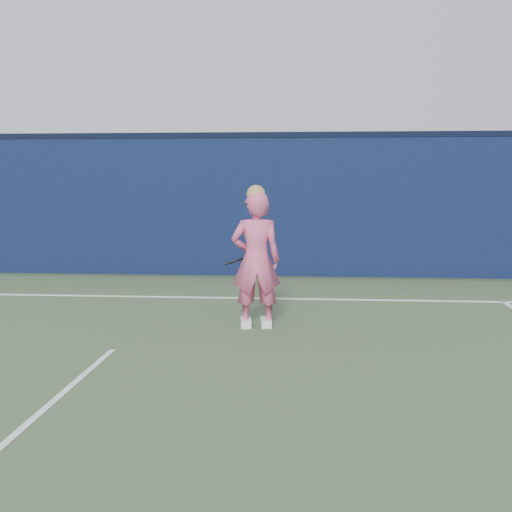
{
  "coord_description": "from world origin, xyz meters",
  "views": [
    {
      "loc": [
        1.99,
        -5.29,
        1.75
      ],
      "look_at": [
        1.38,
        2.2,
        0.86
      ],
      "focal_mm": 45.0,
      "sensor_mm": 36.0,
      "label": 1
    }
  ],
  "objects": [
    {
      "name": "backstop_wall",
      "position": [
        0.0,
        6.5,
        1.25
      ],
      "size": [
        24.0,
        0.4,
        2.5
      ],
      "primitive_type": "cube",
      "color": "#0C1534",
      "rests_on": "ground"
    },
    {
      "name": "ground",
      "position": [
        0.0,
        0.0,
        0.0
      ],
      "size": [
        80.0,
        80.0,
        0.0
      ],
      "primitive_type": "plane",
      "color": "#36482C",
      "rests_on": "ground"
    },
    {
      "name": "court_lines",
      "position": [
        0.0,
        -0.33,
        0.01
      ],
      "size": [
        11.0,
        12.04,
        0.01
      ],
      "color": "white",
      "rests_on": "court_surface"
    },
    {
      "name": "wall_cap",
      "position": [
        0.0,
        6.5,
        2.55
      ],
      "size": [
        24.0,
        0.42,
        0.1
      ],
      "primitive_type": "cube",
      "color": "black",
      "rests_on": "backstop_wall"
    },
    {
      "name": "player",
      "position": [
        1.38,
        2.2,
        0.81
      ],
      "size": [
        0.63,
        0.46,
        1.69
      ],
      "rotation": [
        0.0,
        0.0,
        3.27
      ],
      "color": "#DE5683",
      "rests_on": "ground"
    },
    {
      "name": "racket",
      "position": [
        1.31,
        2.63,
        0.8
      ],
      "size": [
        0.53,
        0.14,
        0.28
      ],
      "rotation": [
        0.0,
        0.0,
        0.01
      ],
      "color": "black",
      "rests_on": "ground"
    }
  ]
}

